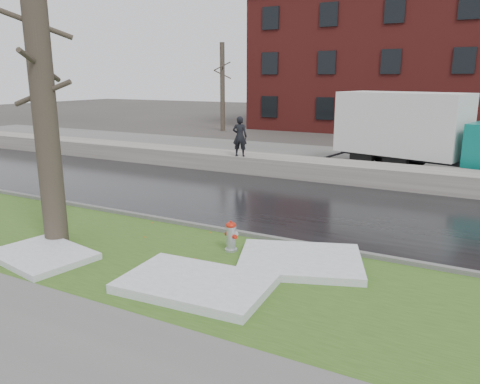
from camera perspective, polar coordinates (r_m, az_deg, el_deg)
The scene contains 17 objects.
ground at distance 11.64m, azimuth -5.63°, elevation -6.23°, with size 120.00×120.00×0.00m, color #47423D.
verge at distance 10.69m, azimuth -9.38°, elevation -8.10°, with size 60.00×4.50×0.04m, color #30511B.
sidewalk at distance 8.35m, azimuth -25.80°, elevation -15.90°, with size 60.00×3.00×0.05m, color slate.
road at distance 15.40m, azimuth 3.69°, elevation -1.13°, with size 60.00×7.00×0.03m, color black.
parking_lot at distance 23.24m, azimuth 12.47°, elevation 3.65°, with size 60.00×9.00×0.03m, color slate.
curb at distance 12.42m, azimuth -3.07°, elevation -4.55°, with size 60.00×0.15×0.14m, color slate.
snowbank at distance 19.13m, azimuth 8.96°, elevation 2.78°, with size 60.00×1.60×0.75m, color #A29C94.
brick_building at distance 39.29m, azimuth 22.87°, elevation 14.24°, with size 26.00×12.00×10.00m, color maroon.
bg_tree_left at distance 35.98m, azimuth -2.15°, elevation 12.75°, with size 1.40×1.62×6.50m.
bg_tree_center at distance 37.11m, azimuth 9.31°, elevation 12.62°, with size 1.40×1.62×6.50m.
fire_hydrant at distance 10.87m, azimuth -1.09°, elevation -5.24°, with size 0.36×0.34×0.73m.
tree at distance 11.80m, azimuth -22.88°, elevation 10.69°, with size 1.41×1.63×6.97m.
box_truck at distance 21.23m, azimuth 21.75°, elevation 6.89°, with size 10.18×4.41×3.37m.
worker at distance 19.62m, azimuth -0.02°, elevation 6.80°, with size 0.61×0.40×1.67m, color black.
snow_patch_near at distance 10.30m, azimuth 7.35°, elevation -8.29°, with size 2.60×2.00×0.16m, color white.
snow_patch_far at distance 11.44m, azimuth -22.96°, elevation -7.09°, with size 2.20×1.60×0.14m, color white.
snow_patch_side at distance 9.17m, azimuth -5.43°, elevation -11.06°, with size 2.80×1.80×0.18m, color white.
Camera 1 is at (6.14, -9.06, 3.97)m, focal length 35.00 mm.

